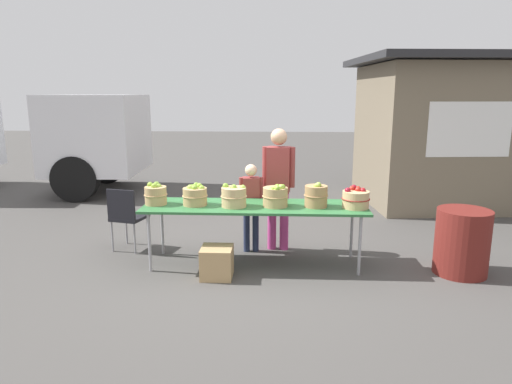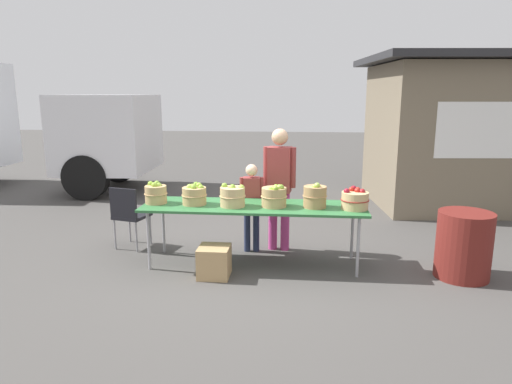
{
  "view_description": "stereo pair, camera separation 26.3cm",
  "coord_description": "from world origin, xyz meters",
  "px_view_note": "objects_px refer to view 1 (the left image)",
  "views": [
    {
      "loc": [
        0.28,
        -5.34,
        2.08
      ],
      "look_at": [
        0.0,
        0.3,
        0.85
      ],
      "focal_mm": 31.9,
      "sensor_mm": 36.0,
      "label": 1
    },
    {
      "loc": [
        0.54,
        -5.32,
        2.08
      ],
      "look_at": [
        0.0,
        0.3,
        0.85
      ],
      "focal_mm": 31.9,
      "sensor_mm": 36.0,
      "label": 2
    }
  ],
  "objects_px": {
    "apple_basket_green_0": "(156,194)",
    "apple_basket_red_0": "(356,198)",
    "vendor_adult": "(278,180)",
    "child_customer": "(251,201)",
    "market_table": "(255,208)",
    "apple_basket_green_3": "(276,196)",
    "produce_crate": "(217,262)",
    "trash_barrel": "(462,242)",
    "apple_basket_green_4": "(316,195)",
    "apple_basket_green_1": "(195,195)",
    "apple_basket_green_2": "(234,196)",
    "folding_chair": "(126,214)"
  },
  "relations": [
    {
      "from": "apple_basket_green_0",
      "to": "apple_basket_green_4",
      "type": "height_order",
      "value": "apple_basket_green_4"
    },
    {
      "from": "market_table",
      "to": "child_customer",
      "type": "bearing_deg",
      "value": 99.03
    },
    {
      "from": "apple_basket_green_0",
      "to": "apple_basket_red_0",
      "type": "height_order",
      "value": "apple_basket_green_0"
    },
    {
      "from": "apple_basket_green_1",
      "to": "vendor_adult",
      "type": "xyz_separation_m",
      "value": [
        1.01,
        0.59,
        0.09
      ]
    },
    {
      "from": "apple_basket_green_0",
      "to": "apple_basket_green_1",
      "type": "relative_size",
      "value": 0.92
    },
    {
      "from": "apple_basket_green_3",
      "to": "apple_basket_red_0",
      "type": "xyz_separation_m",
      "value": [
        0.95,
        -0.02,
        -0.01
      ]
    },
    {
      "from": "apple_basket_green_2",
      "to": "apple_basket_red_0",
      "type": "distance_m",
      "value": 1.45
    },
    {
      "from": "vendor_adult",
      "to": "child_customer",
      "type": "xyz_separation_m",
      "value": [
        -0.36,
        -0.11,
        -0.27
      ]
    },
    {
      "from": "market_table",
      "to": "apple_basket_green_0",
      "type": "relative_size",
      "value": 9.49
    },
    {
      "from": "child_customer",
      "to": "apple_basket_green_3",
      "type": "bearing_deg",
      "value": 116.21
    },
    {
      "from": "produce_crate",
      "to": "trash_barrel",
      "type": "bearing_deg",
      "value": 5.15
    },
    {
      "from": "apple_basket_green_3",
      "to": "apple_basket_red_0",
      "type": "distance_m",
      "value": 0.95
    },
    {
      "from": "apple_basket_green_0",
      "to": "apple_basket_red_0",
      "type": "bearing_deg",
      "value": -1.4
    },
    {
      "from": "produce_crate",
      "to": "apple_basket_green_0",
      "type": "bearing_deg",
      "value": 151.28
    },
    {
      "from": "apple_basket_green_0",
      "to": "apple_basket_green_1",
      "type": "height_order",
      "value": "apple_basket_green_0"
    },
    {
      "from": "vendor_adult",
      "to": "child_customer",
      "type": "relative_size",
      "value": 1.38
    },
    {
      "from": "apple_basket_green_3",
      "to": "apple_basket_red_0",
      "type": "height_order",
      "value": "apple_basket_green_3"
    },
    {
      "from": "market_table",
      "to": "apple_basket_green_3",
      "type": "relative_size",
      "value": 8.53
    },
    {
      "from": "apple_basket_green_2",
      "to": "vendor_adult",
      "type": "xyz_separation_m",
      "value": [
        0.53,
        0.64,
        0.08
      ]
    },
    {
      "from": "apple_basket_green_0",
      "to": "apple_basket_red_0",
      "type": "relative_size",
      "value": 0.86
    },
    {
      "from": "folding_chair",
      "to": "apple_basket_green_0",
      "type": "bearing_deg",
      "value": 155.8
    },
    {
      "from": "child_customer",
      "to": "trash_barrel",
      "type": "height_order",
      "value": "child_customer"
    },
    {
      "from": "market_table",
      "to": "apple_basket_green_1",
      "type": "height_order",
      "value": "apple_basket_green_1"
    },
    {
      "from": "apple_basket_green_2",
      "to": "vendor_adult",
      "type": "height_order",
      "value": "vendor_adult"
    },
    {
      "from": "trash_barrel",
      "to": "produce_crate",
      "type": "xyz_separation_m",
      "value": [
        -2.84,
        -0.26,
        -0.21
      ]
    },
    {
      "from": "apple_basket_green_4",
      "to": "vendor_adult",
      "type": "relative_size",
      "value": 0.19
    },
    {
      "from": "trash_barrel",
      "to": "apple_basket_green_1",
      "type": "bearing_deg",
      "value": 177.0
    },
    {
      "from": "produce_crate",
      "to": "market_table",
      "type": "bearing_deg",
      "value": 46.79
    },
    {
      "from": "apple_basket_green_3",
      "to": "trash_barrel",
      "type": "relative_size",
      "value": 0.41
    },
    {
      "from": "apple_basket_green_0",
      "to": "apple_basket_green_2",
      "type": "bearing_deg",
      "value": -4.15
    },
    {
      "from": "market_table",
      "to": "produce_crate",
      "type": "bearing_deg",
      "value": -133.21
    },
    {
      "from": "apple_basket_green_0",
      "to": "apple_basket_green_4",
      "type": "distance_m",
      "value": 1.95
    },
    {
      "from": "child_customer",
      "to": "folding_chair",
      "type": "bearing_deg",
      "value": -4.71
    },
    {
      "from": "apple_basket_red_0",
      "to": "trash_barrel",
      "type": "relative_size",
      "value": 0.43
    },
    {
      "from": "market_table",
      "to": "trash_barrel",
      "type": "bearing_deg",
      "value": -4.33
    },
    {
      "from": "child_customer",
      "to": "folding_chair",
      "type": "distance_m",
      "value": 1.67
    },
    {
      "from": "vendor_adult",
      "to": "folding_chair",
      "type": "relative_size",
      "value": 1.9
    },
    {
      "from": "market_table",
      "to": "folding_chair",
      "type": "bearing_deg",
      "value": 166.75
    },
    {
      "from": "child_customer",
      "to": "apple_basket_green_0",
      "type": "bearing_deg",
      "value": 15.75
    },
    {
      "from": "vendor_adult",
      "to": "apple_basket_green_3",
      "type": "bearing_deg",
      "value": 93.25
    },
    {
      "from": "market_table",
      "to": "produce_crate",
      "type": "xyz_separation_m",
      "value": [
        -0.41,
        -0.44,
        -0.54
      ]
    },
    {
      "from": "apple_basket_green_3",
      "to": "folding_chair",
      "type": "relative_size",
      "value": 0.37
    },
    {
      "from": "market_table",
      "to": "child_customer",
      "type": "relative_size",
      "value": 2.29
    },
    {
      "from": "apple_basket_green_1",
      "to": "apple_basket_green_2",
      "type": "height_order",
      "value": "apple_basket_green_2"
    },
    {
      "from": "apple_basket_green_4",
      "to": "folding_chair",
      "type": "relative_size",
      "value": 0.36
    },
    {
      "from": "child_customer",
      "to": "apple_basket_red_0",
      "type": "bearing_deg",
      "value": 150.99
    },
    {
      "from": "child_customer",
      "to": "market_table",
      "type": "bearing_deg",
      "value": 92.47
    },
    {
      "from": "apple_basket_green_3",
      "to": "produce_crate",
      "type": "xyz_separation_m",
      "value": [
        -0.66,
        -0.4,
        -0.7
      ]
    },
    {
      "from": "apple_basket_green_2",
      "to": "apple_basket_green_0",
      "type": "bearing_deg",
      "value": 175.85
    },
    {
      "from": "apple_basket_red_0",
      "to": "trash_barrel",
      "type": "bearing_deg",
      "value": -5.62
    }
  ]
}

